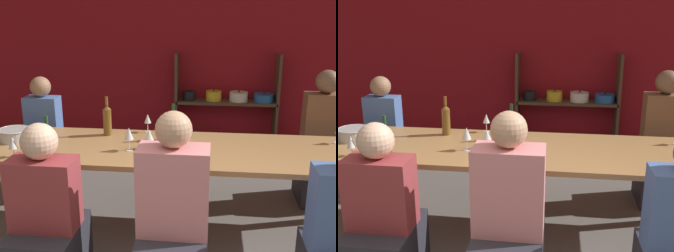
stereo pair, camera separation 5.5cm
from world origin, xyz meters
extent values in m
cube|color=maroon|center=(0.00, 3.83, 1.35)|extent=(8.80, 0.06, 2.70)
cube|color=#4C3828|center=(-0.21, 3.63, 0.66)|extent=(0.04, 0.30, 1.31)
cube|color=#4C3828|center=(1.09, 3.63, 0.66)|extent=(0.04, 0.30, 1.31)
cube|color=#4C3828|center=(0.44, 3.63, 0.02)|extent=(1.31, 0.30, 0.04)
cylinder|color=red|center=(-0.05, 3.63, 0.10)|extent=(0.18, 0.18, 0.13)
sphere|color=black|center=(-0.05, 3.63, 0.18)|extent=(0.02, 0.02, 0.02)
cylinder|color=black|center=(0.27, 3.63, 0.10)|extent=(0.18, 0.18, 0.13)
sphere|color=black|center=(0.27, 3.63, 0.18)|extent=(0.02, 0.02, 0.02)
cylinder|color=silver|center=(0.60, 3.63, 0.11)|extent=(0.25, 0.25, 0.15)
sphere|color=black|center=(0.60, 3.63, 0.19)|extent=(0.02, 0.02, 0.02)
cylinder|color=#338447|center=(0.93, 3.63, 0.08)|extent=(0.19, 0.19, 0.09)
sphere|color=black|center=(0.93, 3.63, 0.14)|extent=(0.02, 0.02, 0.02)
cube|color=#4C3828|center=(0.44, 3.63, 0.68)|extent=(1.31, 0.30, 0.04)
cylinder|color=black|center=(-0.05, 3.63, 0.75)|extent=(0.17, 0.17, 0.12)
sphere|color=black|center=(-0.05, 3.63, 0.82)|extent=(0.02, 0.02, 0.02)
cylinder|color=gold|center=(0.27, 3.63, 0.76)|extent=(0.21, 0.21, 0.13)
sphere|color=black|center=(0.27, 3.63, 0.83)|extent=(0.02, 0.02, 0.02)
cylinder|color=silver|center=(0.60, 3.63, 0.75)|extent=(0.24, 0.24, 0.12)
sphere|color=black|center=(0.60, 3.63, 0.83)|extent=(0.02, 0.02, 0.02)
cylinder|color=#235BAD|center=(0.93, 3.63, 0.75)|extent=(0.26, 0.26, 0.10)
sphere|color=black|center=(0.93, 3.63, 0.81)|extent=(0.02, 0.02, 0.02)
cube|color=#AD7F4C|center=(-0.10, 1.48, 0.75)|extent=(3.14, 0.91, 0.04)
cube|color=#AD7F4C|center=(-1.59, 1.85, 0.36)|extent=(0.08, 0.08, 0.73)
cylinder|color=#B7BABC|center=(-1.40, 1.51, 0.82)|extent=(0.26, 0.26, 0.10)
torus|color=#B7BABC|center=(-1.40, 1.51, 0.86)|extent=(0.27, 0.27, 0.01)
cylinder|color=#1E4C23|center=(-0.97, 1.20, 0.86)|extent=(0.07, 0.07, 0.19)
cone|color=#1E4C23|center=(-0.97, 1.20, 0.97)|extent=(0.07, 0.07, 0.03)
cylinder|color=#1E4C23|center=(-0.97, 1.20, 1.03)|extent=(0.03, 0.03, 0.09)
cylinder|color=#19381E|center=(-0.07, 1.68, 0.88)|extent=(0.07, 0.07, 0.22)
cone|color=#19381E|center=(-0.07, 1.68, 1.00)|extent=(0.07, 0.07, 0.03)
cylinder|color=#19381E|center=(-0.07, 1.68, 1.05)|extent=(0.03, 0.03, 0.07)
cylinder|color=brown|center=(-0.66, 1.75, 0.89)|extent=(0.07, 0.07, 0.24)
cone|color=brown|center=(-0.66, 1.75, 1.02)|extent=(0.07, 0.07, 0.03)
cylinder|color=brown|center=(-0.66, 1.75, 1.08)|extent=(0.03, 0.03, 0.08)
cylinder|color=white|center=(-1.21, 1.13, 0.77)|extent=(0.06, 0.06, 0.00)
cylinder|color=white|center=(-1.21, 1.13, 0.80)|extent=(0.01, 0.01, 0.06)
cone|color=white|center=(-1.21, 1.13, 0.88)|extent=(0.07, 0.07, 0.09)
cylinder|color=white|center=(-0.38, 1.37, 0.77)|extent=(0.06, 0.06, 0.00)
cylinder|color=white|center=(-0.38, 1.37, 0.82)|extent=(0.01, 0.01, 0.09)
cone|color=white|center=(-0.38, 1.37, 0.91)|extent=(0.07, 0.07, 0.09)
cylinder|color=maroon|center=(-0.38, 1.37, 0.88)|extent=(0.04, 0.04, 0.04)
cylinder|color=white|center=(-0.32, 1.88, 0.77)|extent=(0.06, 0.06, 0.00)
cylinder|color=white|center=(-0.32, 1.88, 0.81)|extent=(0.01, 0.01, 0.08)
cone|color=white|center=(-0.32, 1.88, 0.90)|extent=(0.06, 0.06, 0.08)
cylinder|color=maroon|center=(-0.32, 1.88, 0.88)|extent=(0.03, 0.03, 0.03)
cylinder|color=white|center=(-1.03, 1.35, 0.77)|extent=(0.06, 0.06, 0.00)
cylinder|color=white|center=(-1.03, 1.35, 0.82)|extent=(0.01, 0.01, 0.09)
cone|color=white|center=(-1.03, 1.35, 0.90)|extent=(0.08, 0.08, 0.09)
cylinder|color=white|center=(-0.23, 1.43, 0.77)|extent=(0.06, 0.06, 0.00)
cylinder|color=white|center=(-0.23, 1.43, 0.81)|extent=(0.01, 0.01, 0.07)
cone|color=white|center=(-0.23, 1.43, 0.88)|extent=(0.07, 0.07, 0.08)
cube|color=pink|center=(0.04, 0.69, 0.77)|extent=(0.44, 0.24, 0.56)
sphere|color=tan|center=(0.04, 0.69, 1.16)|extent=(0.22, 0.22, 0.22)
cube|color=#2D2D38|center=(-1.46, 2.21, 0.20)|extent=(0.34, 0.43, 0.40)
cube|color=#4C70B7|center=(-1.46, 2.21, 0.70)|extent=(0.34, 0.19, 0.60)
sphere|color=#9E7556|center=(-1.46, 2.21, 1.10)|extent=(0.20, 0.20, 0.20)
cube|color=#2D2D38|center=(1.32, 2.23, 0.25)|extent=(0.37, 0.46, 0.49)
cube|color=brown|center=(1.32, 2.23, 0.79)|extent=(0.37, 0.20, 0.60)
sphere|color=brown|center=(1.32, 2.23, 1.20)|extent=(0.22, 0.22, 0.22)
cube|color=#99383D|center=(-0.78, 0.65, 0.72)|extent=(0.42, 0.23, 0.47)
sphere|color=beige|center=(-0.78, 0.65, 1.06)|extent=(0.23, 0.23, 0.23)
camera|label=1|loc=(0.26, -1.51, 1.82)|focal=42.00mm
camera|label=2|loc=(0.32, -1.50, 1.82)|focal=42.00mm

